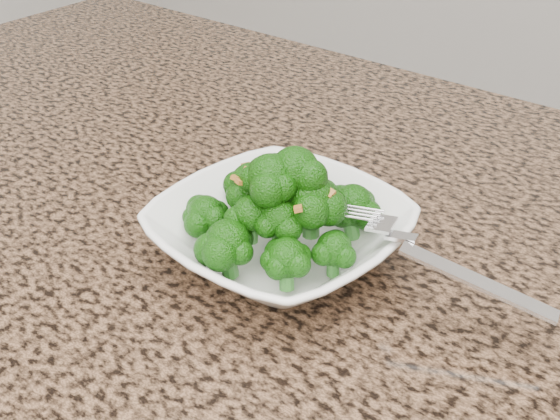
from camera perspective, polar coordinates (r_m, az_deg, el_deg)
The scene contains 5 objects.
granite_counter at distance 0.56m, azimuth 0.35°, elevation -9.87°, with size 1.64×1.04×0.03m, color brown.
bowl at distance 0.60m, azimuth 0.00°, elevation -2.02°, with size 0.20×0.20×0.05m, color white.
broccoli_pile at distance 0.57m, azimuth 0.00°, elevation 2.90°, with size 0.18×0.18×0.07m, color #145209, non-canonical shape.
garlic_topping at distance 0.55m, azimuth 0.00°, elevation 6.25°, with size 0.11×0.11×0.01m, color #B9762D, non-canonical shape.
fork at distance 0.55m, azimuth 10.23°, elevation -2.30°, with size 0.20×0.03×0.01m, color silver, non-canonical shape.
Camera 1 is at (0.25, -0.03, 1.26)m, focal length 45.00 mm.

